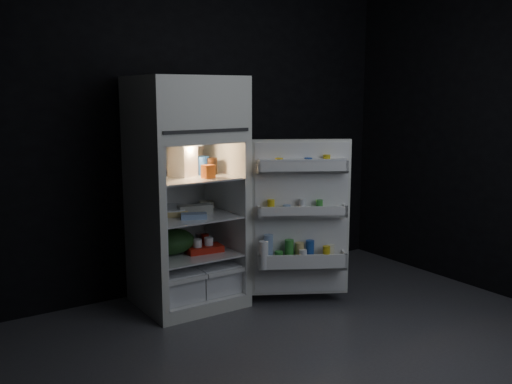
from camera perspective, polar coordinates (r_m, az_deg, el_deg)
floor at (r=3.79m, az=5.96°, el=-16.09°), size 4.00×3.40×0.00m
wall_back at (r=4.85m, az=-6.70°, el=6.21°), size 4.00×0.00×2.70m
refrigerator at (r=4.45m, az=-7.13°, el=0.74°), size 0.76×0.71×1.78m
fridge_door at (r=4.40m, az=4.42°, el=-2.89°), size 0.72×0.52×1.22m
milk_jug at (r=4.39m, az=-7.35°, el=3.13°), size 0.22×0.22×0.24m
mayo_jar at (r=4.48m, az=-5.48°, el=2.66°), size 0.13×0.13×0.14m
jam_jar at (r=4.47m, az=-4.46°, el=2.60°), size 0.11×0.11×0.13m
amber_bottle at (r=4.33m, az=-10.59°, el=2.82°), size 0.10×0.10×0.22m
small_carton at (r=4.28m, az=-4.80°, el=2.05°), size 0.10×0.08×0.10m
egg_carton at (r=4.47m, az=-6.12°, el=-1.73°), size 0.28×0.15×0.07m
pie at (r=4.50m, az=-8.54°, el=-1.89°), size 0.38×0.38×0.04m
flat_package at (r=4.30m, az=-6.23°, el=-2.41°), size 0.22×0.17×0.04m
wrapped_pkg at (r=4.71m, az=-4.98°, el=-1.23°), size 0.13×0.12×0.05m
produce_bag at (r=4.46m, az=-8.45°, el=-4.92°), size 0.43×0.39×0.20m
yogurt_tray at (r=4.50m, az=-5.20°, el=-5.68°), size 0.30×0.18×0.05m
small_can_red at (r=4.70m, az=-5.10°, el=-4.75°), size 0.07×0.07×0.09m
small_can_silver at (r=4.75m, az=-5.75°, el=-4.61°), size 0.08×0.08×0.09m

